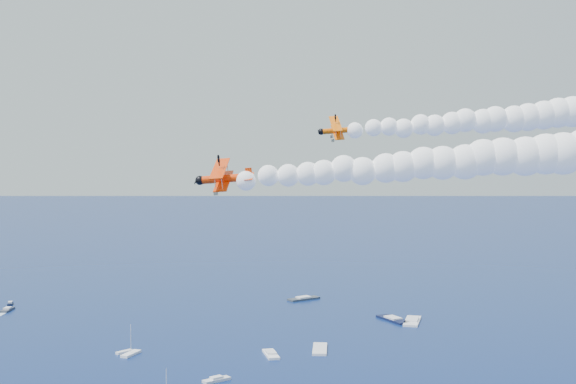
{
  "coord_description": "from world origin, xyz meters",
  "views": [
    {
      "loc": [
        12.22,
        -97.3,
        57.59
      ],
      "look_at": [
        5.41,
        14.9,
        51.7
      ],
      "focal_mm": 46.79,
      "sensor_mm": 36.0,
      "label": 1
    }
  ],
  "objects": [
    {
      "name": "boat_wakes",
      "position": [
        -64.9,
        99.23,
        0.03
      ],
      "size": [
        90.69,
        125.99,
        0.04
      ],
      "color": "white",
      "rests_on": "ground"
    },
    {
      "name": "biplane_lead",
      "position": [
        13.08,
        27.43,
        61.27
      ],
      "size": [
        7.59,
        9.18,
        7.37
      ],
      "primitive_type": null,
      "rotation": [
        -0.37,
        0.07,
        3.23
      ],
      "color": "#ED5F04"
    },
    {
      "name": "spectator_boats",
      "position": [
        9.99,
        113.4,
        0.35
      ],
      "size": [
        242.41,
        167.25,
        0.7
      ],
      "color": "white",
      "rests_on": "ground"
    },
    {
      "name": "biplane_trail",
      "position": [
        -2.26,
        2.36,
        54.12
      ],
      "size": [
        8.35,
        9.95,
        8.12
      ],
      "primitive_type": null,
      "rotation": [
        -0.29,
        0.07,
        3.14
      ],
      "color": "#F93805"
    },
    {
      "name": "smoke_trail_trail",
      "position": [
        24.14,
        2.4,
        56.1
      ],
      "size": [
        52.72,
        6.08,
        9.87
      ],
      "primitive_type": null,
      "rotation": [
        0.0,
        0.0,
        3.14
      ],
      "color": "white"
    },
    {
      "name": "smoke_trail_lead",
      "position": [
        39.38,
        29.72,
        63.25
      ],
      "size": [
        53.2,
        14.48,
        9.87
      ],
      "primitive_type": null,
      "rotation": [
        0.0,
        0.0,
        3.23
      ],
      "color": "white"
    }
  ]
}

